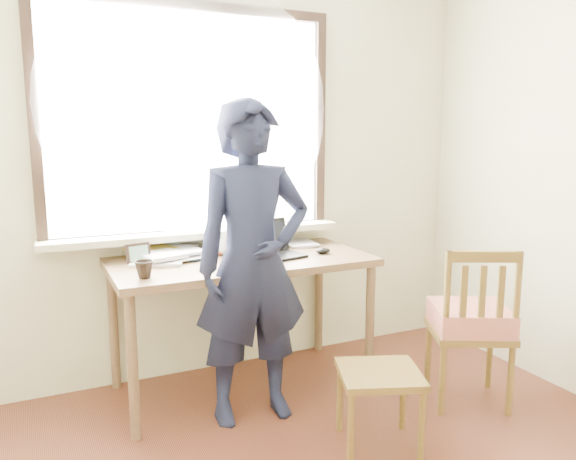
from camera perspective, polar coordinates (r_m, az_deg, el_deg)
name	(u,v)px	position (r m, az deg, el deg)	size (l,w,h in m)	color
room_shell	(384,107)	(1.98, 9.73, 12.20)	(3.52, 4.02, 2.61)	#EFEDC0
desk	(241,272)	(3.36, -4.79, -4.26)	(1.52, 0.76, 0.81)	brown
laptop	(272,248)	(3.36, -1.66, -1.84)	(0.36, 0.31, 0.21)	black
mug_white	(226,246)	(3.44, -6.36, -1.60)	(0.14, 0.14, 0.11)	white
mug_dark	(144,269)	(2.97, -14.39, -3.90)	(0.10, 0.10, 0.09)	black
mouse	(323,251)	(3.45, 3.59, -2.12)	(0.10, 0.07, 0.04)	black
desk_clutter	(196,251)	(3.45, -9.35, -2.08)	(0.88, 0.52, 0.05)	teal
book_a	(158,255)	(3.43, -13.12, -2.50)	(0.21, 0.28, 0.03)	white
book_b	(287,244)	(3.68, -0.08, -1.46)	(0.18, 0.25, 0.02)	white
picture_frame	(138,255)	(3.27, -14.97, -2.44)	(0.14, 0.04, 0.11)	black
work_chair	(379,383)	(2.89, 9.27, -15.06)	(0.50, 0.49, 0.40)	brown
side_chair	(471,321)	(3.40, 18.06, -8.76)	(0.57, 0.56, 0.93)	brown
person	(253,263)	(2.99, -3.58, -3.41)	(0.63, 0.41, 1.72)	black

